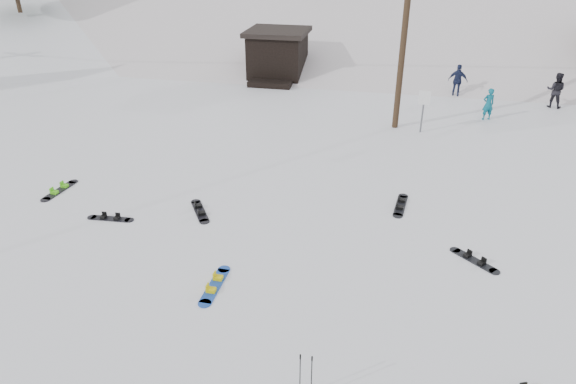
# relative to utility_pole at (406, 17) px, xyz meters

# --- Properties ---
(ground) EXTENTS (200.00, 200.00, 0.00)m
(ground) POSITION_rel_utility_pole_xyz_m (-2.00, -14.00, -4.68)
(ground) COLOR white
(ground) RESTS_ON ground
(ski_slope) EXTENTS (60.00, 85.24, 65.97)m
(ski_slope) POSITION_rel_utility_pole_xyz_m (-2.00, 41.00, -16.68)
(ski_slope) COLOR silver
(ski_slope) RESTS_ON ground
(ridge_left) EXTENTS (47.54, 95.03, 58.38)m
(ridge_left) POSITION_rel_utility_pole_xyz_m (-38.00, 34.00, -15.68)
(ridge_left) COLOR white
(ridge_left) RESTS_ON ground
(treeline_left) EXTENTS (20.00, 64.00, 10.00)m
(treeline_left) POSITION_rel_utility_pole_xyz_m (-36.00, 26.00, -4.68)
(treeline_left) COLOR black
(treeline_left) RESTS_ON ground
(utility_pole) EXTENTS (2.00, 0.26, 9.00)m
(utility_pole) POSITION_rel_utility_pole_xyz_m (0.00, 0.00, 0.00)
(utility_pole) COLOR #3A2819
(utility_pole) RESTS_ON ground
(trail_sign) EXTENTS (0.50, 0.09, 1.85)m
(trail_sign) POSITION_rel_utility_pole_xyz_m (1.10, -0.42, -3.41)
(trail_sign) COLOR #595B60
(trail_sign) RESTS_ON ground
(lift_hut) EXTENTS (3.40, 4.10, 2.75)m
(lift_hut) POSITION_rel_utility_pole_xyz_m (-7.00, 6.94, -3.32)
(lift_hut) COLOR black
(lift_hut) RESTS_ON ground
(hero_snowboard) EXTENTS (0.33, 1.71, 0.12)m
(hero_snowboard) POSITION_rel_utility_pole_xyz_m (-4.01, -12.48, -4.65)
(hero_snowboard) COLOR blue
(hero_snowboard) RESTS_ON ground
(ski_poles) EXTENTS (0.29, 0.08, 1.07)m
(ski_poles) POSITION_rel_utility_pole_xyz_m (-1.19, -15.33, -4.13)
(ski_poles) COLOR black
(ski_poles) RESTS_ON ground
(board_scatter_a) EXTENTS (1.48, 0.36, 0.10)m
(board_scatter_a) POSITION_rel_utility_pole_xyz_m (-8.24, -10.04, -4.65)
(board_scatter_a) COLOR black
(board_scatter_a) RESTS_ON ground
(board_scatter_b) EXTENTS (1.03, 1.44, 0.12)m
(board_scatter_b) POSITION_rel_utility_pole_xyz_m (-5.73, -9.03, -4.65)
(board_scatter_b) COLOR black
(board_scatter_b) RESTS_ON ground
(board_scatter_c) EXTENTS (0.45, 1.70, 0.12)m
(board_scatter_c) POSITION_rel_utility_pole_xyz_m (-10.88, -8.69, -4.65)
(board_scatter_c) COLOR black
(board_scatter_c) RESTS_ON ground
(board_scatter_d) EXTENTS (1.21, 1.10, 0.11)m
(board_scatter_d) POSITION_rel_utility_pole_xyz_m (2.41, -9.97, -4.65)
(board_scatter_d) COLOR black
(board_scatter_d) RESTS_ON ground
(board_scatter_f) EXTENTS (0.46, 1.67, 0.12)m
(board_scatter_f) POSITION_rel_utility_pole_xyz_m (0.42, -7.30, -4.65)
(board_scatter_f) COLOR black
(board_scatter_f) RESTS_ON ground
(skier_teal) EXTENTS (0.62, 0.51, 1.47)m
(skier_teal) POSITION_rel_utility_pole_xyz_m (4.07, 1.92, -3.95)
(skier_teal) COLOR #0B5C72
(skier_teal) RESTS_ON ground
(skier_dark) EXTENTS (0.99, 0.87, 1.71)m
(skier_dark) POSITION_rel_utility_pole_xyz_m (7.48, 4.52, -3.83)
(skier_dark) COLOR black
(skier_dark) RESTS_ON ground
(skier_navy) EXTENTS (1.05, 0.62, 1.67)m
(skier_navy) POSITION_rel_utility_pole_xyz_m (2.96, 5.34, -3.84)
(skier_navy) COLOR #1A2242
(skier_navy) RESTS_ON ground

